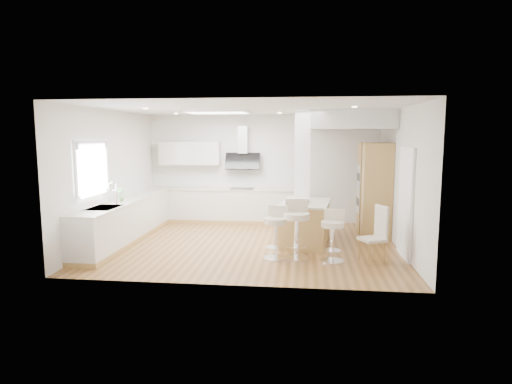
# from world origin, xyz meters

# --- Properties ---
(ground) EXTENTS (6.00, 6.00, 0.00)m
(ground) POSITION_xyz_m (0.00, 0.00, 0.00)
(ground) COLOR olive
(ground) RESTS_ON ground
(ceiling) EXTENTS (6.00, 5.00, 0.02)m
(ceiling) POSITION_xyz_m (0.00, 0.00, 0.00)
(ceiling) COLOR silver
(ceiling) RESTS_ON ground
(wall_back) EXTENTS (6.00, 0.04, 2.80)m
(wall_back) POSITION_xyz_m (0.00, 2.50, 1.40)
(wall_back) COLOR silver
(wall_back) RESTS_ON ground
(wall_left) EXTENTS (0.04, 5.00, 2.80)m
(wall_left) POSITION_xyz_m (-3.00, 0.00, 1.40)
(wall_left) COLOR silver
(wall_left) RESTS_ON ground
(wall_right) EXTENTS (0.04, 5.00, 2.80)m
(wall_right) POSITION_xyz_m (3.00, 0.00, 1.40)
(wall_right) COLOR silver
(wall_right) RESTS_ON ground
(skylight) EXTENTS (4.10, 2.10, 0.06)m
(skylight) POSITION_xyz_m (-0.79, 0.60, 2.77)
(skylight) COLOR white
(skylight) RESTS_ON ground
(window_left) EXTENTS (0.06, 1.28, 1.07)m
(window_left) POSITION_xyz_m (-2.96, -0.90, 1.69)
(window_left) COLOR silver
(window_left) RESTS_ON ground
(doorway_right) EXTENTS (0.05, 1.00, 2.10)m
(doorway_right) POSITION_xyz_m (2.97, -0.60, 1.00)
(doorway_right) COLOR #4A433A
(doorway_right) RESTS_ON ground
(counter_left) EXTENTS (0.63, 4.50, 1.35)m
(counter_left) POSITION_xyz_m (-2.70, 0.23, 0.46)
(counter_left) COLOR tan
(counter_left) RESTS_ON ground
(counter_back) EXTENTS (3.62, 0.63, 2.50)m
(counter_back) POSITION_xyz_m (-0.91, 2.22, 0.70)
(counter_back) COLOR tan
(counter_back) RESTS_ON ground
(pillar) EXTENTS (0.35, 0.35, 2.80)m
(pillar) POSITION_xyz_m (1.05, 0.95, 1.40)
(pillar) COLOR white
(pillar) RESTS_ON ground
(soffit) EXTENTS (1.78, 2.20, 0.40)m
(soffit) POSITION_xyz_m (2.10, 1.40, 2.60)
(soffit) COLOR silver
(soffit) RESTS_ON ground
(oven_column) EXTENTS (0.63, 1.21, 2.10)m
(oven_column) POSITION_xyz_m (2.68, 1.23, 1.05)
(oven_column) COLOR tan
(oven_column) RESTS_ON ground
(peninsula) EXTENTS (1.16, 1.59, 0.97)m
(peninsula) POSITION_xyz_m (1.13, 0.17, 0.45)
(peninsula) COLOR tan
(peninsula) RESTS_ON ground
(bar_stool_a) EXTENTS (0.53, 0.53, 0.98)m
(bar_stool_a) POSITION_xyz_m (0.59, -1.00, 0.55)
(bar_stool_a) COLOR white
(bar_stool_a) RESTS_ON ground
(bar_stool_b) EXTENTS (0.51, 0.51, 1.09)m
(bar_stool_b) POSITION_xyz_m (0.97, -0.95, 0.61)
(bar_stool_b) COLOR white
(bar_stool_b) RESTS_ON ground
(bar_stool_c) EXTENTS (0.51, 0.51, 0.94)m
(bar_stool_c) POSITION_xyz_m (1.62, -1.07, 0.53)
(bar_stool_c) COLOR white
(bar_stool_c) RESTS_ON ground
(dining_chair) EXTENTS (0.52, 0.52, 1.02)m
(dining_chair) POSITION_xyz_m (2.41, -0.97, 0.55)
(dining_chair) COLOR beige
(dining_chair) RESTS_ON ground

